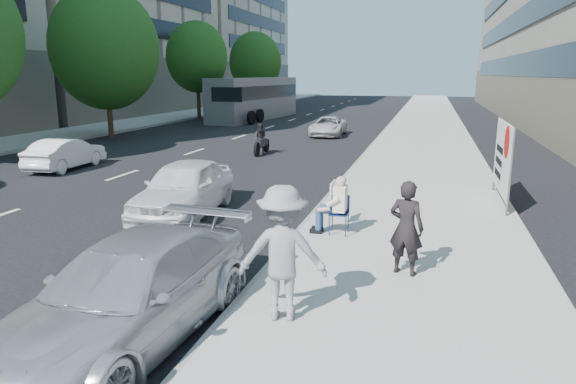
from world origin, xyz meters
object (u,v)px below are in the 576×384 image
(jogger, at_px, (283,253))
(white_sedan_far, at_px, (328,126))
(parked_sedan, at_px, (130,292))
(motorcycle, at_px, (261,141))
(pedestrian_woman, at_px, (406,228))
(white_sedan_mid, at_px, (66,154))
(protest_banner, at_px, (503,157))
(bus, at_px, (255,99))
(seated_protester, at_px, (335,202))
(white_sedan_near, at_px, (184,188))

(jogger, xyz_separation_m, white_sedan_far, (-3.92, 23.53, -0.58))
(jogger, relative_size, parked_sedan, 0.42)
(white_sedan_far, height_order, motorcycle, motorcycle)
(pedestrian_woman, relative_size, parked_sedan, 0.36)
(white_sedan_mid, bearing_deg, white_sedan_far, -122.46)
(pedestrian_woman, bearing_deg, protest_banner, -93.81)
(protest_banner, height_order, white_sedan_far, protest_banner)
(motorcycle, bearing_deg, white_sedan_far, 76.16)
(white_sedan_far, relative_size, bus, 0.33)
(seated_protester, relative_size, white_sedan_far, 0.33)
(white_sedan_mid, xyz_separation_m, white_sedan_far, (7.72, 13.48, -0.04))
(white_sedan_near, relative_size, bus, 0.34)
(jogger, distance_m, protest_banner, 9.10)
(white_sedan_mid, bearing_deg, jogger, 136.52)
(seated_protester, height_order, pedestrian_woman, pedestrian_woman)
(motorcycle, bearing_deg, parked_sedan, -80.63)
(protest_banner, distance_m, white_sedan_near, 8.62)
(seated_protester, xyz_separation_m, protest_banner, (3.89, 4.04, 0.53))
(pedestrian_woman, height_order, protest_banner, protest_banner)
(white_sedan_mid, relative_size, motorcycle, 1.77)
(jogger, xyz_separation_m, parked_sedan, (-1.93, -0.89, -0.45))
(seated_protester, relative_size, protest_banner, 0.43)
(pedestrian_woman, xyz_separation_m, white_sedan_near, (-5.80, 3.04, -0.28))
(protest_banner, height_order, bus, bus)
(protest_banner, relative_size, bus, 0.25)
(pedestrian_woman, xyz_separation_m, white_sedan_mid, (-13.26, 7.87, -0.40))
(white_sedan_near, bearing_deg, white_sedan_far, 84.71)
(pedestrian_woman, xyz_separation_m, protest_banner, (2.26, 6.05, 0.41))
(white_sedan_near, relative_size, white_sedan_far, 1.05)
(white_sedan_near, xyz_separation_m, motorcycle, (-1.31, 10.33, -0.08))
(jogger, height_order, white_sedan_near, jogger)
(bus, bearing_deg, pedestrian_woman, -60.15)
(parked_sedan, height_order, white_sedan_near, white_sedan_near)
(white_sedan_mid, height_order, motorcycle, motorcycle)
(white_sedan_far, relative_size, motorcycle, 1.96)
(protest_banner, xyz_separation_m, bus, (-15.74, 25.01, 0.23))
(bus, bearing_deg, motorcycle, -63.79)
(seated_protester, relative_size, pedestrian_woman, 0.77)
(white_sedan_near, bearing_deg, parked_sedan, -74.37)
(pedestrian_woman, height_order, white_sedan_far, pedestrian_woman)
(protest_banner, height_order, white_sedan_near, protest_banner)
(seated_protester, xyz_separation_m, bus, (-11.85, 29.05, 0.76))
(white_sedan_near, xyz_separation_m, white_sedan_mid, (-7.47, 4.83, -0.12))
(white_sedan_mid, xyz_separation_m, motorcycle, (6.16, 5.50, 0.04))
(seated_protester, height_order, jogger, jogger)
(parked_sedan, relative_size, white_sedan_mid, 1.31)
(seated_protester, bearing_deg, white_sedan_far, 101.43)
(pedestrian_woman, bearing_deg, bus, -49.89)
(seated_protester, xyz_separation_m, pedestrian_woman, (1.64, -2.01, 0.12))
(jogger, xyz_separation_m, bus, (-11.86, 33.24, 0.50))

